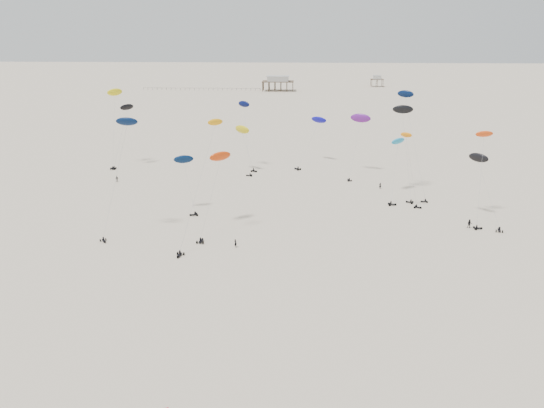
# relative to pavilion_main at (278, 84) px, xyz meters

# --- Properties ---
(ground_plane) EXTENTS (900.00, 900.00, 0.00)m
(ground_plane) POSITION_rel_pavilion_main_xyz_m (10.00, -150.00, -4.22)
(ground_plane) COLOR beige
(pavilion_main) EXTENTS (21.00, 13.00, 9.80)m
(pavilion_main) POSITION_rel_pavilion_main_xyz_m (0.00, 0.00, 0.00)
(pavilion_main) COLOR brown
(pavilion_main) RESTS_ON ground
(pavilion_small) EXTENTS (9.00, 7.00, 8.00)m
(pavilion_small) POSITION_rel_pavilion_main_xyz_m (70.00, 30.00, -0.74)
(pavilion_small) COLOR brown
(pavilion_small) RESTS_ON ground
(pier_fence) EXTENTS (80.20, 0.20, 1.50)m
(pier_fence) POSITION_rel_pavilion_main_xyz_m (-52.00, -0.00, -3.45)
(pier_fence) COLOR black
(pier_fence) RESTS_ON ground
(rig_0) EXTENTS (7.08, 16.53, 27.27)m
(rig_0) POSITION_rel_pavilion_main_xyz_m (42.80, -226.20, 15.97)
(rig_0) COLOR black
(rig_0) RESTS_ON ground
(rig_1) EXTENTS (7.61, 17.18, 26.50)m
(rig_1) POSITION_rel_pavilion_main_xyz_m (-4.26, -265.61, 6.90)
(rig_1) COLOR black
(rig_1) RESTS_ON ground
(rig_2) EXTENTS (7.04, 11.22, 24.09)m
(rig_2) POSITION_rel_pavilion_main_xyz_m (-20.32, -259.28, 14.08)
(rig_2) COLOR black
(rig_2) RESTS_ON ground
(rig_3) EXTENTS (5.28, 15.23, 16.51)m
(rig_3) POSITION_rel_pavilion_main_xyz_m (55.74, -247.72, 5.77)
(rig_3) COLOR black
(rig_3) RESTS_ON ground
(rig_4) EXTENTS (7.62, 6.74, 13.41)m
(rig_4) POSITION_rel_pavilion_main_xyz_m (-1.19, -208.63, 6.33)
(rig_4) COLOR black
(rig_4) RESTS_ON ground
(rig_5) EXTENTS (6.09, 13.80, 20.77)m
(rig_5) POSITION_rel_pavilion_main_xyz_m (55.45, -246.76, 9.35)
(rig_5) COLOR black
(rig_5) RESTS_ON ground
(rig_6) EXTENTS (7.70, 15.46, 18.93)m
(rig_6) POSITION_rel_pavilion_main_xyz_m (32.61, -208.25, 10.15)
(rig_6) COLOR black
(rig_6) RESTS_ON ground
(rig_7) EXTENTS (6.52, 10.03, 18.98)m
(rig_7) POSITION_rel_pavilion_main_xyz_m (-37.88, -204.75, 10.15)
(rig_7) COLOR black
(rig_7) RESTS_ON ground
(rig_8) EXTENTS (5.32, 15.15, 23.40)m
(rig_8) POSITION_rel_pavilion_main_xyz_m (41.53, -227.32, 13.83)
(rig_8) COLOR black
(rig_8) RESTS_ON ground
(rig_9) EXTENTS (6.17, 3.30, 17.91)m
(rig_9) POSITION_rel_pavilion_main_xyz_m (41.46, -241.67, 4.81)
(rig_9) COLOR black
(rig_9) RESTS_ON ground
(rig_10) EXTENTS (5.73, 15.49, 21.88)m
(rig_10) POSITION_rel_pavilion_main_xyz_m (-1.07, -205.65, 11.09)
(rig_10) COLOR black
(rig_10) RESTS_ON ground
(rig_11) EXTENTS (6.74, 8.57, 13.09)m
(rig_11) POSITION_rel_pavilion_main_xyz_m (-10.75, -245.59, 5.00)
(rig_11) COLOR black
(rig_11) RESTS_ON ground
(rig_12) EXTENTS (6.32, 16.41, 17.81)m
(rig_12) POSITION_rel_pavilion_main_xyz_m (39.83, -230.21, 5.92)
(rig_12) COLOR black
(rig_12) RESTS_ON ground
(rig_13) EXTENTS (4.70, 12.90, 23.41)m
(rig_13) POSITION_rel_pavilion_main_xyz_m (-41.13, -203.00, 14.19)
(rig_13) COLOR black
(rig_13) RESTS_ON ground
(rig_14) EXTENTS (5.92, 16.51, 18.35)m
(rig_14) POSITION_rel_pavilion_main_xyz_m (-2.05, -255.85, 7.30)
(rig_14) COLOR black
(rig_14) RESTS_ON ground
(rig_15) EXTENTS (10.66, 17.28, 18.63)m
(rig_15) POSITION_rel_pavilion_main_xyz_m (20.17, -197.12, 6.62)
(rig_15) COLOR black
(rig_15) RESTS_ON ground
(spectator_0) EXTENTS (0.85, 0.82, 1.93)m
(spectator_0) POSITION_rel_pavilion_main_xyz_m (3.21, -267.87, -4.22)
(spectator_0) COLOR black
(spectator_0) RESTS_ON ground
(spectator_1) EXTENTS (1.24, 0.96, 2.24)m
(spectator_1) POSITION_rel_pavilion_main_xyz_m (51.67, -254.94, -4.22)
(spectator_1) COLOR black
(spectator_1) RESTS_ON ground
(spectator_2) EXTENTS (1.22, 0.80, 1.91)m
(spectator_2) POSITION_rel_pavilion_main_xyz_m (-35.01, -223.85, -4.22)
(spectator_2) COLOR black
(spectator_2) RESTS_ON ground
(spectator_3) EXTENTS (0.82, 0.71, 1.89)m
(spectator_3) POSITION_rel_pavilion_main_xyz_m (36.78, -226.71, -4.22)
(spectator_3) COLOR black
(spectator_3) RESTS_ON ground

